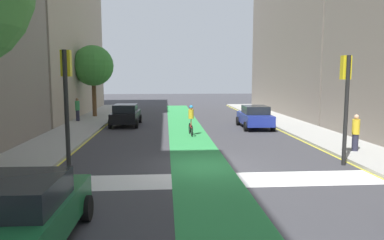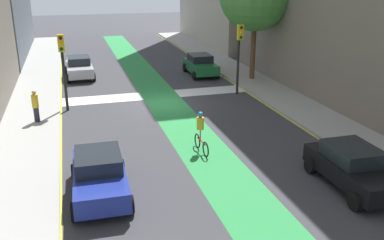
{
  "view_description": "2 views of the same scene",
  "coord_description": "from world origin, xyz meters",
  "px_view_note": "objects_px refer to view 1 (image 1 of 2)",
  "views": [
    {
      "loc": [
        -1.62,
        -14.0,
        3.58
      ],
      "look_at": [
        -0.26,
        4.18,
        1.36
      ],
      "focal_mm": 33.55,
      "sensor_mm": 36.0,
      "label": 1
    },
    {
      "loc": [
        5.2,
        24.32,
        7.63
      ],
      "look_at": [
        -0.16,
        5.89,
        0.91
      ],
      "focal_mm": 39.71,
      "sensor_mm": 36.0,
      "label": 2
    }
  ],
  "objects_px": {
    "cyclist_in_lane": "(191,120)",
    "pedestrian_sidewalk_left_a": "(77,109)",
    "traffic_signal_near_left": "(66,88)",
    "car_blue_right_far": "(255,117)",
    "car_black_left_far": "(126,115)",
    "car_green_left_near": "(23,214)",
    "traffic_signal_near_right": "(346,89)",
    "street_tree_far": "(93,66)",
    "pedestrian_sidewalk_right_a": "(356,132)"
  },
  "relations": [
    {
      "from": "cyclist_in_lane",
      "to": "pedestrian_sidewalk_left_a",
      "type": "distance_m",
      "value": 10.68
    },
    {
      "from": "traffic_signal_near_left",
      "to": "car_blue_right_far",
      "type": "relative_size",
      "value": 1.07
    },
    {
      "from": "car_blue_right_far",
      "to": "cyclist_in_lane",
      "type": "height_order",
      "value": "cyclist_in_lane"
    },
    {
      "from": "car_black_left_far",
      "to": "car_blue_right_far",
      "type": "bearing_deg",
      "value": -12.38
    },
    {
      "from": "car_green_left_near",
      "to": "cyclist_in_lane",
      "type": "xyz_separation_m",
      "value": [
        4.45,
        14.34,
        0.17
      ]
    },
    {
      "from": "pedestrian_sidewalk_left_a",
      "to": "car_black_left_far",
      "type": "bearing_deg",
      "value": -26.36
    },
    {
      "from": "traffic_signal_near_right",
      "to": "cyclist_in_lane",
      "type": "relative_size",
      "value": 2.38
    },
    {
      "from": "car_black_left_far",
      "to": "traffic_signal_near_right",
      "type": "bearing_deg",
      "value": -50.95
    },
    {
      "from": "car_blue_right_far",
      "to": "cyclist_in_lane",
      "type": "relative_size",
      "value": 2.29
    },
    {
      "from": "traffic_signal_near_right",
      "to": "car_green_left_near",
      "type": "bearing_deg",
      "value": -146.81
    },
    {
      "from": "car_blue_right_far",
      "to": "cyclist_in_lane",
      "type": "xyz_separation_m",
      "value": [
        -4.64,
        -2.72,
        0.17
      ]
    },
    {
      "from": "traffic_signal_near_left",
      "to": "cyclist_in_lane",
      "type": "xyz_separation_m",
      "value": [
        5.12,
        8.26,
        -2.19
      ]
    },
    {
      "from": "traffic_signal_near_left",
      "to": "car_black_left_far",
      "type": "bearing_deg",
      "value": 86.98
    },
    {
      "from": "car_blue_right_far",
      "to": "traffic_signal_near_left",
      "type": "bearing_deg",
      "value": -131.65
    },
    {
      "from": "street_tree_far",
      "to": "car_blue_right_far",
      "type": "bearing_deg",
      "value": -30.32
    },
    {
      "from": "cyclist_in_lane",
      "to": "car_green_left_near",
      "type": "bearing_deg",
      "value": -107.25
    },
    {
      "from": "car_black_left_far",
      "to": "street_tree_far",
      "type": "relative_size",
      "value": 0.7
    },
    {
      "from": "traffic_signal_near_right",
      "to": "pedestrian_sidewalk_left_a",
      "type": "distance_m",
      "value": 20.18
    },
    {
      "from": "car_black_left_far",
      "to": "cyclist_in_lane",
      "type": "height_order",
      "value": "cyclist_in_lane"
    },
    {
      "from": "traffic_signal_near_right",
      "to": "pedestrian_sidewalk_left_a",
      "type": "xyz_separation_m",
      "value": [
        -14.01,
        14.38,
        -2.02
      ]
    },
    {
      "from": "car_green_left_near",
      "to": "pedestrian_sidewalk_left_a",
      "type": "height_order",
      "value": "pedestrian_sidewalk_left_a"
    },
    {
      "from": "car_black_left_far",
      "to": "pedestrian_sidewalk_left_a",
      "type": "distance_m",
      "value": 4.37
    },
    {
      "from": "pedestrian_sidewalk_left_a",
      "to": "street_tree_far",
      "type": "xyz_separation_m",
      "value": [
        0.67,
        3.28,
        3.41
      ]
    },
    {
      "from": "traffic_signal_near_left",
      "to": "pedestrian_sidewalk_right_a",
      "type": "distance_m",
      "value": 12.75
    },
    {
      "from": "traffic_signal_near_right",
      "to": "car_black_left_far",
      "type": "xyz_separation_m",
      "value": [
        -10.1,
        12.44,
        -2.28
      ]
    },
    {
      "from": "traffic_signal_near_left",
      "to": "car_black_left_far",
      "type": "xyz_separation_m",
      "value": [
        0.68,
        12.97,
        -2.36
      ]
    },
    {
      "from": "traffic_signal_near_right",
      "to": "car_green_left_near",
      "type": "distance_m",
      "value": 12.3
    },
    {
      "from": "car_blue_right_far",
      "to": "car_green_left_near",
      "type": "bearing_deg",
      "value": -118.06
    },
    {
      "from": "car_blue_right_far",
      "to": "car_black_left_far",
      "type": "relative_size",
      "value": 1.0
    },
    {
      "from": "car_green_left_near",
      "to": "car_black_left_far",
      "type": "bearing_deg",
      "value": 89.95
    },
    {
      "from": "traffic_signal_near_left",
      "to": "car_blue_right_far",
      "type": "height_order",
      "value": "traffic_signal_near_left"
    },
    {
      "from": "car_blue_right_far",
      "to": "street_tree_far",
      "type": "distance_m",
      "value": 14.74
    },
    {
      "from": "car_blue_right_far",
      "to": "street_tree_far",
      "type": "xyz_separation_m",
      "value": [
        -12.33,
        7.21,
        3.67
      ]
    },
    {
      "from": "car_blue_right_far",
      "to": "pedestrian_sidewalk_right_a",
      "type": "distance_m",
      "value": 8.95
    },
    {
      "from": "car_green_left_near",
      "to": "cyclist_in_lane",
      "type": "relative_size",
      "value": 2.28
    },
    {
      "from": "car_black_left_far",
      "to": "pedestrian_sidewalk_left_a",
      "type": "xyz_separation_m",
      "value": [
        -3.91,
        1.94,
        0.26
      ]
    },
    {
      "from": "traffic_signal_near_left",
      "to": "car_black_left_far",
      "type": "relative_size",
      "value": 1.07
    },
    {
      "from": "car_green_left_near",
      "to": "pedestrian_sidewalk_right_a",
      "type": "bearing_deg",
      "value": 36.05
    },
    {
      "from": "traffic_signal_near_right",
      "to": "car_black_left_far",
      "type": "relative_size",
      "value": 1.04
    },
    {
      "from": "car_green_left_near",
      "to": "cyclist_in_lane",
      "type": "distance_m",
      "value": 15.02
    },
    {
      "from": "traffic_signal_near_left",
      "to": "pedestrian_sidewalk_right_a",
      "type": "bearing_deg",
      "value": 11.05
    },
    {
      "from": "car_green_left_near",
      "to": "street_tree_far",
      "type": "xyz_separation_m",
      "value": [
        -3.23,
        24.27,
        3.67
      ]
    },
    {
      "from": "traffic_signal_near_right",
      "to": "pedestrian_sidewalk_right_a",
      "type": "xyz_separation_m",
      "value": [
        1.56,
        1.88,
        -2.07
      ]
    },
    {
      "from": "traffic_signal_near_left",
      "to": "car_green_left_near",
      "type": "distance_m",
      "value": 6.56
    },
    {
      "from": "car_green_left_near",
      "to": "street_tree_far",
      "type": "distance_m",
      "value": 24.76
    },
    {
      "from": "pedestrian_sidewalk_right_a",
      "to": "traffic_signal_near_left",
      "type": "bearing_deg",
      "value": -168.95
    },
    {
      "from": "car_blue_right_far",
      "to": "pedestrian_sidewalk_right_a",
      "type": "relative_size",
      "value": 2.5
    },
    {
      "from": "car_blue_right_far",
      "to": "pedestrian_sidewalk_right_a",
      "type": "xyz_separation_m",
      "value": [
        2.57,
        -8.57,
        0.21
      ]
    },
    {
      "from": "car_blue_right_far",
      "to": "street_tree_far",
      "type": "height_order",
      "value": "street_tree_far"
    },
    {
      "from": "street_tree_far",
      "to": "cyclist_in_lane",
      "type": "bearing_deg",
      "value": -52.28
    }
  ]
}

